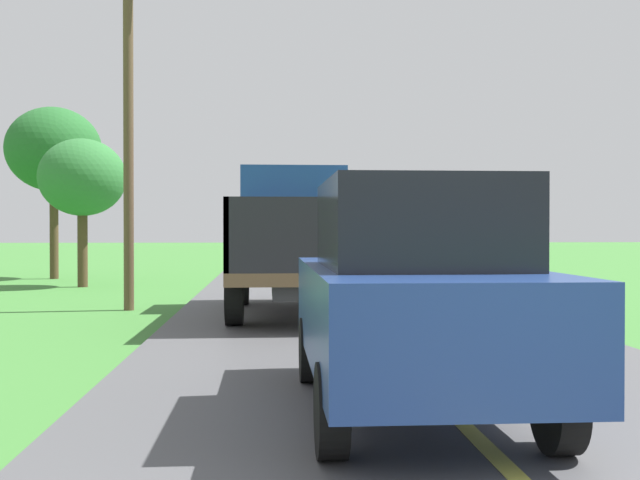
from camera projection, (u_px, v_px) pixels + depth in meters
banana_truck_near at (295, 236)px, 14.43m from camera, size 2.38×5.82×2.80m
utility_pole_roadside at (128, 97)px, 14.97m from camera, size 2.57×0.20×7.80m
roadside_tree_near_left at (54, 150)px, 24.81m from camera, size 3.09×3.09×5.68m
roadside_tree_mid_right at (82, 178)px, 21.21m from camera, size 2.43×2.43×4.20m
following_car at (411, 293)px, 6.22m from camera, size 1.74×4.10×1.92m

